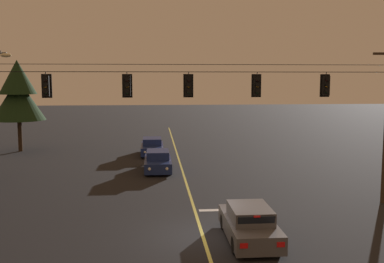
# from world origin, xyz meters

# --- Properties ---
(ground_plane) EXTENTS (180.00, 180.00, 0.00)m
(ground_plane) POSITION_xyz_m (0.00, 0.00, 0.00)
(ground_plane) COLOR black
(lane_centre_stripe) EXTENTS (0.14, 60.00, 0.01)m
(lane_centre_stripe) POSITION_xyz_m (0.00, 10.11, 0.00)
(lane_centre_stripe) COLOR #D1C64C
(lane_centre_stripe) RESTS_ON ground
(stop_bar_paint) EXTENTS (3.40, 0.36, 0.01)m
(stop_bar_paint) POSITION_xyz_m (1.90, 3.51, 0.00)
(stop_bar_paint) COLOR silver
(stop_bar_paint) RESTS_ON ground
(signal_span_assembly) EXTENTS (21.31, 0.32, 8.02)m
(signal_span_assembly) POSITION_xyz_m (-0.00, 4.11, 4.17)
(signal_span_assembly) COLOR #38281C
(signal_span_assembly) RESTS_ON ground
(traffic_light_leftmost) EXTENTS (0.48, 0.41, 1.22)m
(traffic_light_leftmost) POSITION_xyz_m (-6.90, 4.09, 5.97)
(traffic_light_leftmost) COLOR black
(traffic_light_left_inner) EXTENTS (0.48, 0.41, 1.22)m
(traffic_light_left_inner) POSITION_xyz_m (-3.16, 4.09, 5.97)
(traffic_light_left_inner) COLOR black
(traffic_light_centre) EXTENTS (0.48, 0.41, 1.22)m
(traffic_light_centre) POSITION_xyz_m (-0.25, 4.09, 5.97)
(traffic_light_centre) COLOR black
(traffic_light_right_inner) EXTENTS (0.48, 0.41, 1.22)m
(traffic_light_right_inner) POSITION_xyz_m (3.07, 4.09, 5.97)
(traffic_light_right_inner) COLOR black
(traffic_light_rightmost) EXTENTS (0.48, 0.41, 1.22)m
(traffic_light_rightmost) POSITION_xyz_m (6.51, 4.09, 5.97)
(traffic_light_rightmost) COLOR black
(car_waiting_near_lane) EXTENTS (1.80, 4.33, 1.39)m
(car_waiting_near_lane) POSITION_xyz_m (1.76, -0.61, 0.65)
(car_waiting_near_lane) COLOR #4C4C51
(car_waiting_near_lane) RESTS_ON ground
(car_oncoming_lead) EXTENTS (1.80, 4.42, 1.39)m
(car_oncoming_lead) POSITION_xyz_m (-1.67, 13.07, 0.65)
(car_oncoming_lead) COLOR navy
(car_oncoming_lead) RESTS_ON ground
(car_oncoming_trailing) EXTENTS (1.80, 4.42, 1.39)m
(car_oncoming_trailing) POSITION_xyz_m (-2.08, 19.69, 0.65)
(car_oncoming_trailing) COLOR navy
(car_oncoming_trailing) RESTS_ON ground
(tree_verge_far) EXTENTS (4.49, 4.49, 7.89)m
(tree_verge_far) POSITION_xyz_m (-13.52, 22.41, 5.05)
(tree_verge_far) COLOR #332316
(tree_verge_far) RESTS_ON ground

